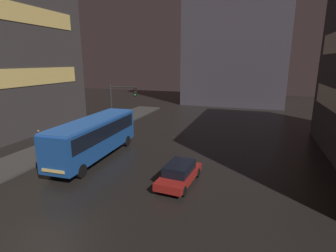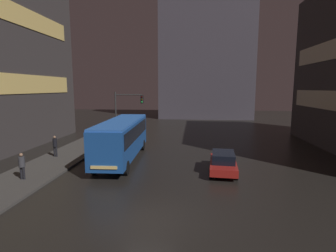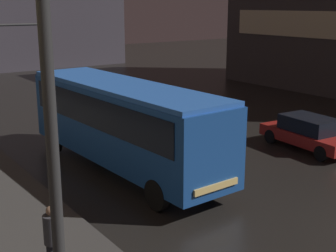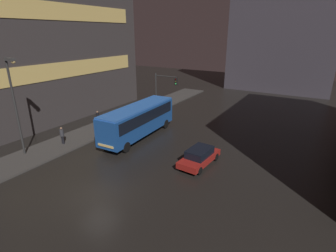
# 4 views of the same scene
# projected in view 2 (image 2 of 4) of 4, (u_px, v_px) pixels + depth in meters

# --- Properties ---
(ground_plane) EXTENTS (120.00, 120.00, 0.00)m
(ground_plane) POSITION_uv_depth(u_px,v_px,m) (146.00, 220.00, 11.91)
(ground_plane) COLOR black
(sidewalk_left) EXTENTS (4.00, 48.00, 0.15)m
(sidewalk_left) POSITION_uv_depth(u_px,v_px,m) (65.00, 157.00, 22.62)
(sidewalk_left) COLOR #3D3A38
(sidewalk_left) RESTS_ON ground
(building_far_backdrop) EXTENTS (18.07, 12.00, 23.62)m
(building_far_backdrop) POSITION_uv_depth(u_px,v_px,m) (205.00, 59.00, 53.73)
(building_far_backdrop) COLOR #423D47
(building_far_backdrop) RESTS_ON ground
(bus_near) EXTENTS (2.87, 10.31, 3.35)m
(bus_near) POSITION_uv_depth(u_px,v_px,m) (122.00, 136.00, 21.52)
(bus_near) COLOR #194793
(bus_near) RESTS_ON ground
(car_taxi) EXTENTS (2.14, 4.45, 1.44)m
(car_taxi) POSITION_uv_depth(u_px,v_px,m) (223.00, 162.00, 18.63)
(car_taxi) COLOR maroon
(car_taxi) RESTS_ON ground
(pedestrian_near) EXTENTS (0.55, 0.55, 1.72)m
(pedestrian_near) POSITION_uv_depth(u_px,v_px,m) (22.00, 164.00, 16.69)
(pedestrian_near) COLOR black
(pedestrian_near) RESTS_ON sidewalk_left
(pedestrian_mid) EXTENTS (0.36, 0.36, 1.79)m
(pedestrian_mid) POSITION_uv_depth(u_px,v_px,m) (55.00, 145.00, 22.24)
(pedestrian_mid) COLOR black
(pedestrian_mid) RESTS_ON sidewalk_left
(traffic_light_main) EXTENTS (3.22, 0.35, 5.53)m
(traffic_light_main) POSITION_uv_depth(u_px,v_px,m) (126.00, 108.00, 28.89)
(traffic_light_main) COLOR #2D2D2D
(traffic_light_main) RESTS_ON ground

